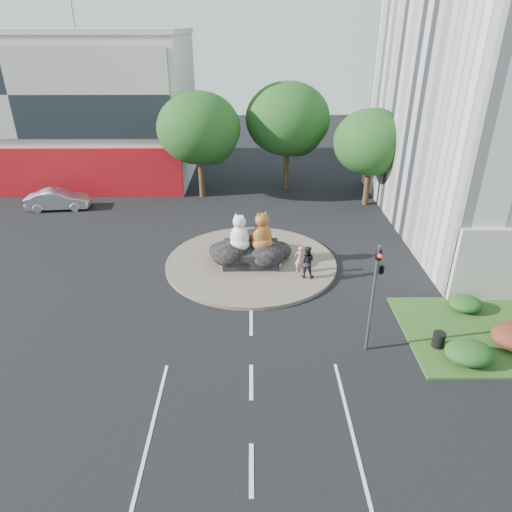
{
  "coord_description": "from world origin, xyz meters",
  "views": [
    {
      "loc": [
        0.04,
        -13.84,
        12.62
      ],
      "look_at": [
        0.26,
        7.09,
        2.0
      ],
      "focal_mm": 32.0,
      "sensor_mm": 36.0,
      "label": 1
    }
  ],
  "objects_px": {
    "cat_tabby": "(262,230)",
    "litter_bin": "(439,340)",
    "cat_white": "(240,232)",
    "kitten_calico": "(224,259)",
    "kitten_white": "(278,261)",
    "parked_car": "(58,200)",
    "pedestrian_pink": "(300,259)",
    "pedestrian_dark": "(307,262)"
  },
  "relations": [
    {
      "from": "pedestrian_pink",
      "to": "pedestrian_dark",
      "type": "relative_size",
      "value": 0.85
    },
    {
      "from": "kitten_calico",
      "to": "pedestrian_pink",
      "type": "distance_m",
      "value": 4.34
    },
    {
      "from": "kitten_calico",
      "to": "parked_car",
      "type": "distance_m",
      "value": 16.44
    },
    {
      "from": "kitten_white",
      "to": "pedestrian_dark",
      "type": "bearing_deg",
      "value": -53.45
    },
    {
      "from": "pedestrian_pink",
      "to": "parked_car",
      "type": "xyz_separation_m",
      "value": [
        -17.41,
        10.54,
        -0.23
      ]
    },
    {
      "from": "pedestrian_pink",
      "to": "pedestrian_dark",
      "type": "height_order",
      "value": "pedestrian_dark"
    },
    {
      "from": "pedestrian_dark",
      "to": "litter_bin",
      "type": "height_order",
      "value": "pedestrian_dark"
    },
    {
      "from": "kitten_white",
      "to": "litter_bin",
      "type": "height_order",
      "value": "kitten_white"
    },
    {
      "from": "kitten_calico",
      "to": "parked_car",
      "type": "relative_size",
      "value": 0.22
    },
    {
      "from": "cat_white",
      "to": "pedestrian_dark",
      "type": "relative_size",
      "value": 1.17
    },
    {
      "from": "kitten_white",
      "to": "parked_car",
      "type": "height_order",
      "value": "parked_car"
    },
    {
      "from": "cat_white",
      "to": "kitten_calico",
      "type": "height_order",
      "value": "cat_white"
    },
    {
      "from": "pedestrian_dark",
      "to": "parked_car",
      "type": "bearing_deg",
      "value": -20.43
    },
    {
      "from": "kitten_calico",
      "to": "pedestrian_dark",
      "type": "bearing_deg",
      "value": 17.82
    },
    {
      "from": "kitten_calico",
      "to": "cat_white",
      "type": "bearing_deg",
      "value": 60.08
    },
    {
      "from": "cat_tabby",
      "to": "parked_car",
      "type": "height_order",
      "value": "cat_tabby"
    },
    {
      "from": "pedestrian_dark",
      "to": "litter_bin",
      "type": "xyz_separation_m",
      "value": [
        5.1,
        -6.06,
        -0.67
      ]
    },
    {
      "from": "pedestrian_pink",
      "to": "litter_bin",
      "type": "relative_size",
      "value": 2.31
    },
    {
      "from": "cat_white",
      "to": "kitten_white",
      "type": "xyz_separation_m",
      "value": [
        2.17,
        -0.47,
        -1.62
      ]
    },
    {
      "from": "cat_white",
      "to": "parked_car",
      "type": "xyz_separation_m",
      "value": [
        -14.04,
        9.42,
        -1.43
      ]
    },
    {
      "from": "pedestrian_dark",
      "to": "parked_car",
      "type": "distance_m",
      "value": 20.91
    },
    {
      "from": "cat_tabby",
      "to": "kitten_calico",
      "type": "distance_m",
      "value": 2.72
    },
    {
      "from": "pedestrian_dark",
      "to": "kitten_calico",
      "type": "bearing_deg",
      "value": -3.24
    },
    {
      "from": "kitten_white",
      "to": "pedestrian_pink",
      "type": "relative_size",
      "value": 0.47
    },
    {
      "from": "cat_tabby",
      "to": "pedestrian_dark",
      "type": "relative_size",
      "value": 1.23
    },
    {
      "from": "cat_tabby",
      "to": "litter_bin",
      "type": "bearing_deg",
      "value": -71.03
    },
    {
      "from": "cat_tabby",
      "to": "pedestrian_pink",
      "type": "relative_size",
      "value": 1.44
    },
    {
      "from": "cat_white",
      "to": "kitten_calico",
      "type": "relative_size",
      "value": 2.19
    },
    {
      "from": "parked_car",
      "to": "litter_bin",
      "type": "distance_m",
      "value": 28.55
    },
    {
      "from": "pedestrian_dark",
      "to": "kitten_white",
      "type": "bearing_deg",
      "value": -27.62
    },
    {
      "from": "pedestrian_pink",
      "to": "pedestrian_dark",
      "type": "bearing_deg",
      "value": 112.91
    },
    {
      "from": "cat_white",
      "to": "kitten_white",
      "type": "relative_size",
      "value": 2.94
    },
    {
      "from": "cat_tabby",
      "to": "kitten_calico",
      "type": "height_order",
      "value": "cat_tabby"
    },
    {
      "from": "pedestrian_dark",
      "to": "parked_car",
      "type": "relative_size",
      "value": 0.4
    },
    {
      "from": "pedestrian_pink",
      "to": "cat_white",
      "type": "bearing_deg",
      "value": -23.6
    },
    {
      "from": "cat_white",
      "to": "pedestrian_pink",
      "type": "relative_size",
      "value": 1.38
    },
    {
      "from": "kitten_white",
      "to": "cat_tabby",
      "type": "bearing_deg",
      "value": 135.42
    },
    {
      "from": "cat_white",
      "to": "pedestrian_pink",
      "type": "distance_m",
      "value": 3.74
    },
    {
      "from": "kitten_white",
      "to": "pedestrian_dark",
      "type": "height_order",
      "value": "pedestrian_dark"
    },
    {
      "from": "cat_tabby",
      "to": "litter_bin",
      "type": "relative_size",
      "value": 3.32
    },
    {
      "from": "kitten_calico",
      "to": "pedestrian_dark",
      "type": "height_order",
      "value": "pedestrian_dark"
    },
    {
      "from": "kitten_calico",
      "to": "pedestrian_pink",
      "type": "bearing_deg",
      "value": 24.08
    }
  ]
}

